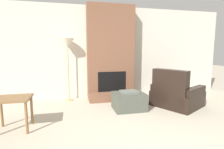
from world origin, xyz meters
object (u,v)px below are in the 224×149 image
(armchair, at_px, (175,96))
(side_table, at_px, (13,103))
(ottoman, at_px, (129,101))
(floor_lamp_left, at_px, (67,46))

(armchair, height_order, side_table, armchair)
(ottoman, xyz_separation_m, side_table, (-2.25, -0.56, 0.28))
(side_table, bearing_deg, ottoman, 13.96)
(ottoman, distance_m, armchair, 1.17)
(armchair, xyz_separation_m, floor_lamp_left, (-2.53, 1.13, 1.21))
(ottoman, xyz_separation_m, floor_lamp_left, (-1.36, 1.08, 1.28))
(ottoman, distance_m, side_table, 2.34)
(ottoman, relative_size, armchair, 0.53)
(ottoman, height_order, side_table, side_table)
(armchair, bearing_deg, floor_lamp_left, 37.02)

